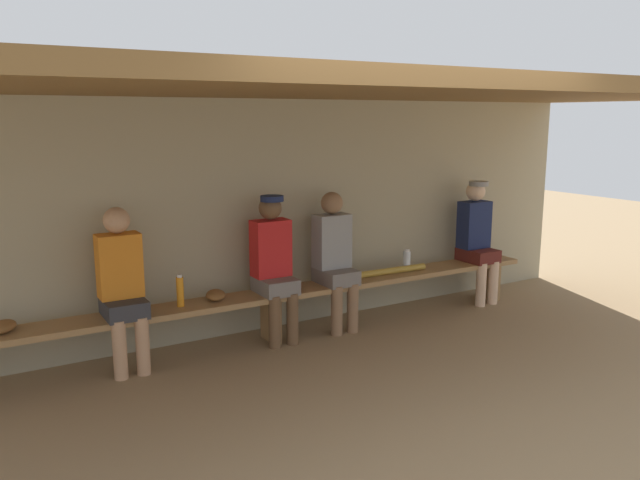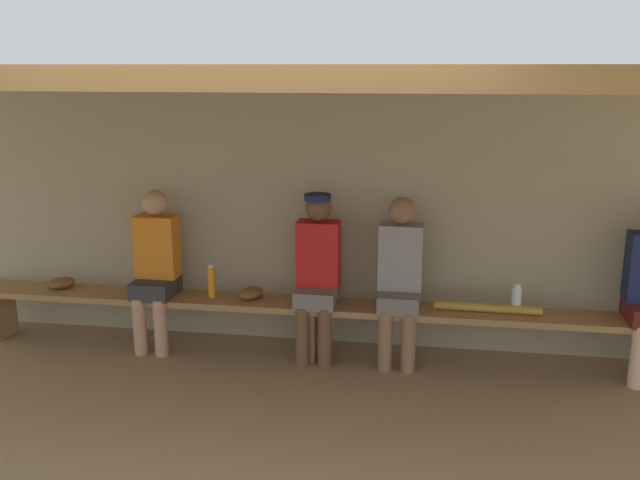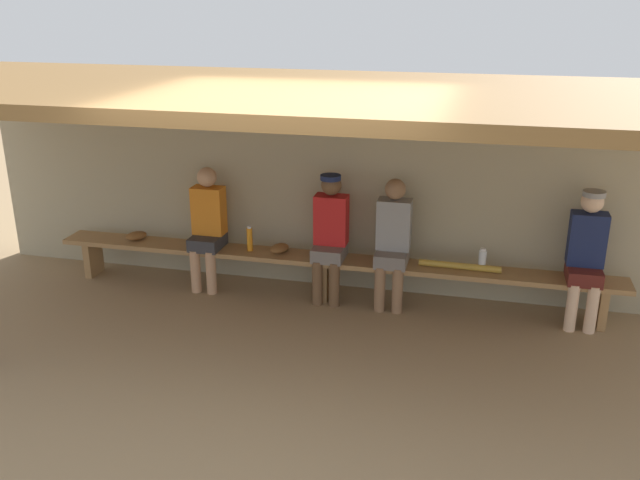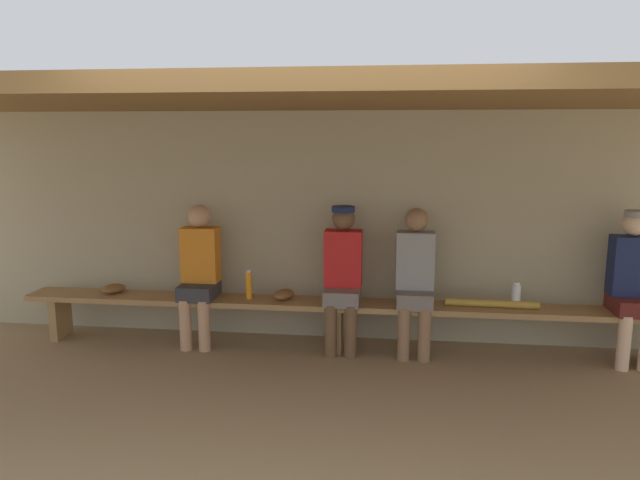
% 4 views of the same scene
% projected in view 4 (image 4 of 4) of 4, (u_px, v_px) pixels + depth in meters
% --- Properties ---
extents(ground_plane, '(24.00, 24.00, 0.00)m').
position_uv_depth(ground_plane, '(317.00, 431.00, 4.04)').
color(ground_plane, '#937754').
extents(back_wall, '(8.00, 0.20, 2.20)m').
position_uv_depth(back_wall, '(343.00, 226.00, 5.79)').
color(back_wall, tan).
rests_on(back_wall, ground).
extents(dugout_roof, '(8.00, 2.80, 0.12)m').
position_uv_depth(dugout_roof, '(329.00, 96.00, 4.32)').
color(dugout_roof, brown).
rests_on(dugout_roof, back_wall).
extents(bench, '(6.00, 0.36, 0.46)m').
position_uv_depth(bench, '(338.00, 309.00, 5.48)').
color(bench, '#9E7547').
rests_on(bench, ground).
extents(player_in_red, '(0.34, 0.42, 1.34)m').
position_uv_depth(player_in_red, '(632.00, 280.00, 5.11)').
color(player_in_red, '#591E19').
rests_on(player_in_red, ground).
extents(player_with_sunglasses, '(0.34, 0.42, 1.34)m').
position_uv_depth(player_with_sunglasses, '(343.00, 272.00, 5.42)').
color(player_with_sunglasses, slate).
rests_on(player_with_sunglasses, ground).
extents(player_shirtless_tan, '(0.34, 0.42, 1.34)m').
position_uv_depth(player_shirtless_tan, '(415.00, 276.00, 5.34)').
color(player_shirtless_tan, slate).
rests_on(player_shirtless_tan, ground).
extents(player_rightmost, '(0.34, 0.42, 1.34)m').
position_uv_depth(player_rightmost, '(199.00, 269.00, 5.58)').
color(player_rightmost, '#333338').
rests_on(player_rightmost, ground).
extents(water_bottle_blue, '(0.06, 0.06, 0.28)m').
position_uv_depth(water_bottle_blue, '(249.00, 285.00, 5.55)').
color(water_bottle_blue, orange).
rests_on(water_bottle_blue, bench).
extents(water_bottle_green, '(0.08, 0.08, 0.23)m').
position_uv_depth(water_bottle_green, '(516.00, 295.00, 5.29)').
color(water_bottle_green, silver).
rests_on(water_bottle_green, bench).
extents(baseball_glove_worn, '(0.28, 0.29, 0.09)m').
position_uv_depth(baseball_glove_worn, '(113.00, 289.00, 5.76)').
color(baseball_glove_worn, brown).
rests_on(baseball_glove_worn, bench).
extents(baseball_glove_tan, '(0.24, 0.28, 0.09)m').
position_uv_depth(baseball_glove_tan, '(283.00, 294.00, 5.55)').
color(baseball_glove_tan, brown).
rests_on(baseball_glove_tan, bench).
extents(baseball_bat, '(0.82, 0.09, 0.07)m').
position_uv_depth(baseball_bat, '(491.00, 304.00, 5.30)').
color(baseball_bat, '#B28C33').
rests_on(baseball_bat, bench).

